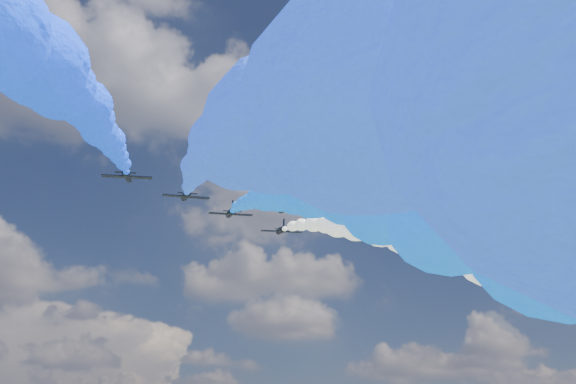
{
  "coord_description": "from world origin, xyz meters",
  "views": [
    {
      "loc": [
        -23.3,
        -129.89,
        40.76
      ],
      "look_at": [
        0.0,
        4.0,
        90.94
      ],
      "focal_mm": 46.58,
      "sensor_mm": 36.0,
      "label": 1
    }
  ],
  "objects": [
    {
      "name": "trail_1",
      "position": [
        -19.62,
        -63.72,
        65.64
      ],
      "size": [
        5.6,
        131.32,
        50.0
      ],
      "primitive_type": null,
      "color": "blue"
    },
    {
      "name": "jet_6",
      "position": [
        19.7,
        5.25,
        88.94
      ],
      "size": [
        8.85,
        12.06,
        5.1
      ],
      "primitive_type": null,
      "rotation": [
        0.22,
        0.0,
        0.01
      ],
      "color": "black"
    },
    {
      "name": "trail_3",
      "position": [
        0.09,
        -59.66,
        65.64
      ],
      "size": [
        5.6,
        131.32,
        50.0
      ],
      "primitive_type": null,
      "color": "white"
    },
    {
      "name": "trail_0",
      "position": [
        -30.21,
        -72.24,
        65.64
      ],
      "size": [
        5.6,
        131.32,
        50.0
      ],
      "primitive_type": null,
      "color": "#0E39FC"
    },
    {
      "name": "jet_2",
      "position": [
        -10.3,
        12.83,
        88.94
      ],
      "size": [
        8.74,
        11.98,
        5.1
      ],
      "primitive_type": null,
      "rotation": [
        0.22,
        0.0,
        0.0
      ],
      "color": "black"
    },
    {
      "name": "trail_5",
      "position": [
        10.95,
        -52.58,
        65.64
      ],
      "size": [
        5.6,
        131.32,
        50.0
      ],
      "primitive_type": null,
      "color": "red"
    },
    {
      "name": "jet_0",
      "position": [
        -30.21,
        -4.55,
        88.94
      ],
      "size": [
        9.11,
        12.25,
        5.1
      ],
      "primitive_type": null,
      "rotation": [
        0.22,
        0.0,
        -0.03
      ],
      "color": "black"
    },
    {
      "name": "trail_4",
      "position": [
        1.71,
        -44.99,
        65.64
      ],
      "size": [
        5.6,
        131.32,
        50.0
      ],
      "primitive_type": null,
      "color": "white"
    },
    {
      "name": "trail_2",
      "position": [
        -10.3,
        -54.86,
        65.64
      ],
      "size": [
        5.6,
        131.32,
        50.0
      ],
      "primitive_type": null,
      "color": "blue"
    },
    {
      "name": "jet_5",
      "position": [
        10.95,
        15.1,
        88.94
      ],
      "size": [
        9.26,
        12.35,
        5.1
      ],
      "primitive_type": null,
      "rotation": [
        0.22,
        0.0,
        -0.05
      ],
      "color": "black"
    },
    {
      "name": "jet_1",
      "position": [
        -19.62,
        3.97,
        88.94
      ],
      "size": [
        9.38,
        12.44,
        5.1
      ],
      "primitive_type": null,
      "rotation": [
        0.22,
        0.0,
        0.06
      ],
      "color": "black"
    },
    {
      "name": "jet_4",
      "position": [
        1.71,
        22.7,
        88.94
      ],
      "size": [
        8.95,
        12.13,
        5.1
      ],
      "primitive_type": null,
      "rotation": [
        0.22,
        0.0,
        -0.02
      ],
      "color": "black"
    },
    {
      "name": "jet_3",
      "position": [
        0.09,
        8.03,
        88.94
      ],
      "size": [
        9.38,
        12.44,
        5.1
      ],
      "primitive_type": null,
      "rotation": [
        0.22,
        0.0,
        0.06
      ],
      "color": "black"
    },
    {
      "name": "jet_7",
      "position": [
        30.15,
        -6.49,
        88.94
      ],
      "size": [
        9.41,
        12.46,
        5.1
      ],
      "primitive_type": null,
      "rotation": [
        0.22,
        0.0,
        -0.06
      ],
      "color": "black"
    }
  ]
}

